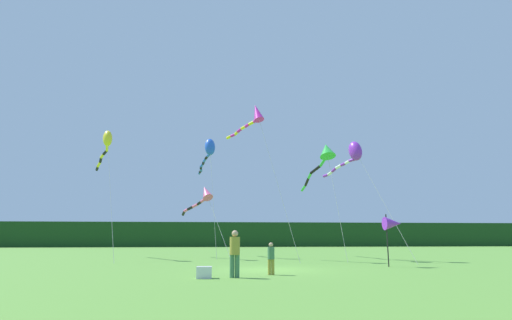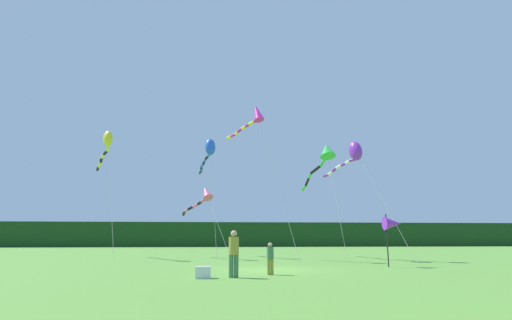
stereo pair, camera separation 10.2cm
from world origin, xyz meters
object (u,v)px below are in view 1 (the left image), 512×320
Objects in this scene: kite_rainbow at (203,196)px; kite_blue at (209,151)px; cooler_box at (204,272)px; kite_magenta at (254,116)px; kite_green at (324,156)px; kite_purple at (353,153)px; kite_yellow at (106,143)px; person_adult at (235,251)px; person_child at (271,257)px; banner_flag_pole at (393,224)px.

kite_blue is at bearing 83.50° from kite_rainbow.
kite_magenta is (2.97, 11.44, 9.60)m from cooler_box.
cooler_box is 15.22m from kite_magenta.
cooler_box is at bearing -123.86° from kite_green.
kite_green is (7.95, 11.84, 6.94)m from cooler_box.
cooler_box is 15.91m from kite_purple.
kite_yellow reaches higher than cooler_box.
kite_yellow is at bearing 164.38° from kite_magenta.
kite_green reaches higher than kite_rainbow.
kite_yellow is 11.19m from kite_magenta.
kite_magenta reaches higher than person_adult.
cooler_box is 14.08m from kite_rainbow.
cooler_box is 0.06× the size of kite_green.
person_child is at bearing -51.96° from kite_yellow.
kite_yellow reaches higher than kite_purple.
kite_rainbow is (-0.52, 13.45, 4.16)m from cooler_box.
person_child is 16.94m from kite_blue.
person_adult is 0.19× the size of kite_green.
person_child reaches higher than cooler_box.
kite_blue is 5.82m from kite_magenta.
kite_blue is (-0.23, 16.05, 8.03)m from cooler_box.
cooler_box is at bearing -87.77° from kite_rainbow.
kite_rainbow is 0.89× the size of kite_purple.
kite_magenta is (-6.70, 0.85, 2.70)m from kite_purple.
person_adult is 17.57m from kite_blue.
kite_blue reaches higher than cooler_box.
kite_green is (8.17, -4.20, -1.09)m from kite_blue.
kite_purple reaches higher than cooler_box.
banner_flag_pole is (9.62, 4.95, 1.96)m from cooler_box.
kite_green reaches higher than cooler_box.
banner_flag_pole is 20.67m from kite_yellow.
kite_green is (8.47, -1.60, 2.78)m from kite_rainbow.
banner_flag_pole is 13.41m from kite_rainbow.
kite_rainbow is at bearing 169.29° from kite_green.
kite_magenta is (-4.98, -0.41, 2.65)m from kite_green.
kite_green is (6.81, 11.74, 6.17)m from person_adult.
person_child is at bearing -116.25° from kite_green.
kite_blue is 9.26m from kite_green.
person_child is 0.16× the size of kite_purple.
person_child is at bearing -75.43° from kite_rainbow.
kite_yellow reaches higher than banner_flag_pole.
kite_rainbow is (-3.20, 12.29, 3.66)m from person_child.
kite_green is (-1.72, 1.26, 0.05)m from kite_purple.
person_child is at bearing -126.55° from kite_purple.
kite_rainbow is 6.77m from kite_magenta.
cooler_box is 0.06× the size of kite_blue.
person_adult is 14.91m from kite_green.
kite_purple is at bearing 47.60° from cooler_box.
kite_green is 15.91m from kite_yellow.
banner_flag_pole is 0.25× the size of kite_magenta.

